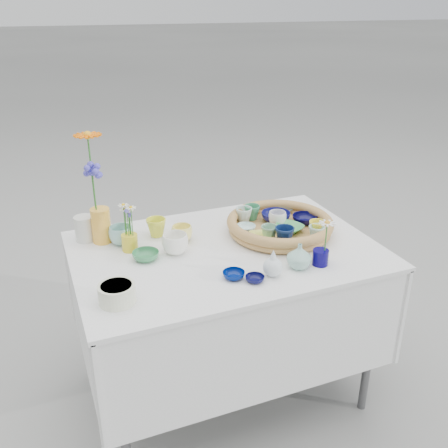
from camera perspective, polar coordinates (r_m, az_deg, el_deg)
name	(u,v)px	position (r m, az deg, el deg)	size (l,w,h in m)	color
ground	(226,389)	(2.54, 0.18, -18.38)	(80.00, 80.00, 0.00)	gray
display_table	(226,389)	(2.54, 0.18, -18.38)	(1.26, 0.86, 0.77)	white
wicker_tray	(280,225)	(2.23, 6.39, -0.17)	(0.47, 0.47, 0.08)	olive
tray_ceramic_0	(276,217)	(2.32, 5.93, 0.84)	(0.13, 0.13, 0.04)	#111355
tray_ceramic_1	(305,219)	(2.32, 9.21, 0.56)	(0.11, 0.11, 0.04)	#070637
tray_ceramic_2	(317,228)	(2.20, 10.59, -0.49)	(0.07, 0.07, 0.07)	yellow
tray_ceramic_3	(289,228)	(2.22, 7.45, -0.50)	(0.12, 0.12, 0.03)	#43A85B
tray_ceramic_4	(269,233)	(2.13, 5.18, -1.03)	(0.07, 0.07, 0.07)	#70A484
tray_ceramic_5	(246,228)	(2.21, 2.52, -0.49)	(0.09, 0.09, 0.03)	silver
tray_ceramic_6	(244,215)	(2.29, 2.27, 1.02)	(0.08, 0.08, 0.07)	silver
tray_ceramic_7	(277,218)	(2.28, 6.12, 0.64)	(0.08, 0.08, 0.06)	white
tray_ceramic_8	(284,209)	(2.44, 6.87, 1.69)	(0.09, 0.09, 0.02)	#88BBF5
tray_ceramic_9	(284,236)	(2.10, 6.92, -1.33)	(0.08, 0.08, 0.08)	#0C1F4B
tray_ceramic_10	(261,238)	(2.13, 4.20, -1.57)	(0.11, 0.11, 0.03)	#E8E65A
tray_ceramic_11	(317,233)	(2.16, 10.53, -1.02)	(0.07, 0.07, 0.07)	#B0E1D1
tray_ceramic_12	(252,212)	(2.32, 3.22, 1.33)	(0.07, 0.07, 0.07)	#38895D
loose_ceramic_0	(156,227)	(2.22, -7.74, -0.40)	(0.09, 0.09, 0.08)	yellow
loose_ceramic_1	(182,233)	(2.16, -4.83, -1.07)	(0.09, 0.09, 0.07)	#FFF079
loose_ceramic_2	(146,256)	(2.03, -8.94, -3.61)	(0.11, 0.11, 0.03)	#36834E
loose_ceramic_3	(175,244)	(2.06, -5.60, -2.27)	(0.11, 0.11, 0.09)	white
loose_ceramic_4	(234,275)	(1.88, 1.12, -5.84)	(0.08, 0.08, 0.03)	#001461
loose_ceramic_5	(121,235)	(2.17, -11.68, -1.26)	(0.10, 0.10, 0.08)	#8BC0B8
loose_ceramic_6	(255,279)	(1.86, 3.55, -6.27)	(0.07, 0.07, 0.02)	#07093A
fluted_bowl	(117,294)	(1.77, -12.14, -7.78)	(0.13, 0.13, 0.07)	beige
bud_vase_paleblue	(273,262)	(1.88, 5.62, -4.39)	(0.07, 0.07, 0.11)	silver
bud_vase_seafoam	(299,256)	(1.95, 8.60, -3.63)	(0.10, 0.10, 0.10)	#89B8AB
bud_vase_cobalt	(320,257)	(2.00, 10.96, -3.76)	(0.06, 0.06, 0.06)	#07014F
single_daisy	(326,237)	(1.96, 11.58, -1.45)	(0.08, 0.08, 0.14)	white
tall_vase_yellow	(101,225)	(2.19, -13.85, -0.16)	(0.08, 0.08, 0.15)	yellow
gerbera	(92,173)	(2.12, -14.88, 5.69)	(0.13, 0.13, 0.33)	#FF6A00
hydrangea	(94,190)	(2.13, -14.62, 3.77)	(0.07, 0.07, 0.24)	#4943C3
white_pitcher	(84,228)	(2.23, -15.66, -0.50)	(0.12, 0.08, 0.11)	silver
daisy_cup	(130,242)	(2.11, -10.72, -2.08)	(0.07, 0.07, 0.07)	yellow
daisy_posy	(129,220)	(2.06, -10.85, 0.43)	(0.08, 0.08, 0.13)	white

